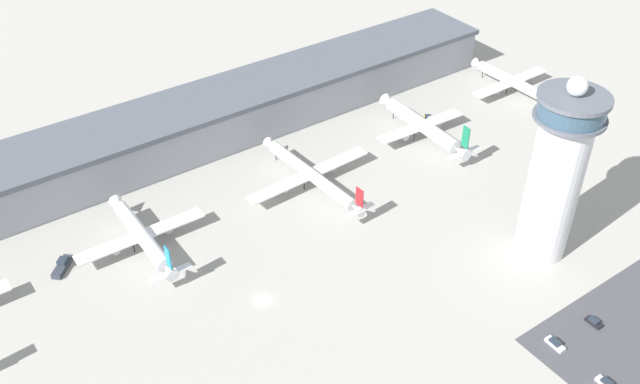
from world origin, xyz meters
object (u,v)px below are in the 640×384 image
(airplane_gate_echo, at_px, (423,126))
(service_truck_catering, at_px, (62,266))
(service_truck_fuel, at_px, (428,121))
(car_black_suv, at_px, (606,383))
(control_tower, at_px, (556,173))
(airplane_gate_delta, at_px, (311,175))
(airplane_gate_foxtrot, at_px, (513,82))
(airplane_gate_charlie, at_px, (142,236))
(car_grey_coupe, at_px, (594,322))
(car_silver_sedan, at_px, (555,344))

(airplane_gate_echo, distance_m, service_truck_catering, 115.16)
(service_truck_fuel, xyz_separation_m, car_black_suv, (-40.85, -100.90, -0.43))
(control_tower, height_order, airplane_gate_delta, control_tower)
(car_black_suv, bearing_deg, airplane_gate_foxtrot, 51.44)
(airplane_gate_foxtrot, bearing_deg, control_tower, -132.75)
(airplane_gate_delta, xyz_separation_m, car_black_suv, (10.59, -94.39, -3.66))
(airplane_gate_echo, bearing_deg, service_truck_catering, 176.78)
(airplane_gate_charlie, relative_size, car_grey_coupe, 9.06)
(airplane_gate_foxtrot, xyz_separation_m, car_grey_coupe, (-67.15, -87.16, -3.67))
(control_tower, relative_size, airplane_gate_echo, 1.24)
(airplane_gate_echo, distance_m, car_grey_coupe, 85.54)
(car_black_suv, bearing_deg, control_tower, 59.57)
(control_tower, xyz_separation_m, airplane_gate_foxtrot, (57.43, 62.13, -20.11))
(airplane_gate_charlie, bearing_deg, car_grey_coupe, -48.81)
(airplane_gate_charlie, xyz_separation_m, airplane_gate_delta, (51.06, -2.85, -0.04))
(airplane_gate_foxtrot, height_order, service_truck_fuel, airplane_gate_foxtrot)
(airplane_gate_charlie, distance_m, car_silver_sedan, 104.02)
(control_tower, height_order, car_black_suv, control_tower)
(car_black_suv, bearing_deg, airplane_gate_charlie, 122.38)
(airplane_gate_echo, relative_size, airplane_gate_foxtrot, 1.08)
(service_truck_fuel, height_order, car_silver_sedan, service_truck_fuel)
(airplane_gate_charlie, height_order, car_silver_sedan, airplane_gate_charlie)
(airplane_gate_echo, bearing_deg, airplane_gate_charlie, 178.93)
(airplane_gate_echo, bearing_deg, control_tower, -100.91)
(airplane_gate_charlie, xyz_separation_m, airplane_gate_foxtrot, (141.20, 2.54, -0.07))
(airplane_gate_charlie, distance_m, service_truck_catering, 20.82)
(airplane_gate_delta, distance_m, car_grey_coupe, 85.01)
(service_truck_catering, height_order, service_truck_fuel, service_truck_fuel)
(airplane_gate_charlie, bearing_deg, car_silver_sedan, -53.71)
(airplane_gate_charlie, height_order, airplane_gate_delta, airplane_gate_charlie)
(airplane_gate_echo, height_order, service_truck_fuel, airplane_gate_echo)
(airplane_gate_charlie, distance_m, service_truck_fuel, 102.62)
(car_silver_sedan, bearing_deg, airplane_gate_echo, 67.85)
(car_black_suv, height_order, car_silver_sedan, car_black_suv)
(airplane_gate_echo, xyz_separation_m, airplane_gate_foxtrot, (46.28, 4.31, -0.53))
(airplane_gate_foxtrot, relative_size, car_black_suv, 8.52)
(airplane_gate_charlie, xyz_separation_m, car_silver_sedan, (61.52, -83.79, -3.72))
(airplane_gate_charlie, height_order, car_grey_coupe, airplane_gate_charlie)
(airplane_gate_foxtrot, height_order, car_grey_coupe, airplane_gate_foxtrot)
(control_tower, xyz_separation_m, car_grey_coupe, (-9.72, -25.03, -23.78))
(airplane_gate_echo, height_order, car_silver_sedan, airplane_gate_echo)
(service_truck_fuel, bearing_deg, airplane_gate_charlie, -177.96)
(airplane_gate_delta, height_order, service_truck_fuel, airplane_gate_delta)
(airplane_gate_delta, bearing_deg, car_grey_coupe, -74.30)
(car_silver_sedan, bearing_deg, control_tower, 47.41)
(airplane_gate_charlie, relative_size, service_truck_catering, 4.88)
(airplane_gate_foxtrot, bearing_deg, service_truck_catering, 179.23)
(car_grey_coupe, bearing_deg, airplane_gate_delta, 105.70)
(airplane_gate_foxtrot, distance_m, car_grey_coupe, 110.09)
(car_silver_sedan, bearing_deg, airplane_gate_foxtrot, 47.30)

